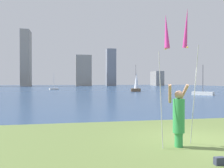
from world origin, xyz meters
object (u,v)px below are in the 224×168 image
person (179,116)px  sailboat_3 (203,93)px  kite_flag_left (166,36)px  sailboat_4 (54,89)px  sailboat_1 (136,83)px  bag (220,161)px  kite_flag_right (187,31)px

person → sailboat_3: (16.30, 24.77, -0.67)m
kite_flag_left → sailboat_4: bearing=96.3°
sailboat_3 → sailboat_1: bearing=114.9°
sailboat_3 → sailboat_4: sailboat_3 is taller
bag → sailboat_1: (9.87, 39.74, 1.52)m
person → sailboat_3: bearing=51.3°
kite_flag_right → bag: kite_flag_right is taller
sailboat_4 → person: bearing=-83.0°
person → sailboat_3: sailboat_3 is taller
person → bag: 1.91m
bag → sailboat_1: 40.98m
sailboat_3 → sailboat_4: (-22.69, 27.34, -0.07)m
sailboat_1 → sailboat_3: size_ratio=1.20×
sailboat_1 → sailboat_3: bearing=-65.1°
kite_flag_right → sailboat_4: kite_flag_right is taller
kite_flag_right → sailboat_4: (-6.96, 51.54, -3.53)m
sailboat_1 → sailboat_3: sailboat_1 is taller
kite_flag_left → sailboat_3: bearing=56.1°
kite_flag_left → sailboat_4: 52.85m
bag → sailboat_3: size_ratio=0.06×
person → kite_flag_left: 2.53m
kite_flag_left → kite_flag_right: size_ratio=0.89×
person → sailboat_4: size_ratio=0.49×
kite_flag_right → sailboat_4: bearing=97.7°
kite_flag_left → bag: bearing=-58.7°
sailboat_3 → kite_flag_left: bearing=-123.9°
kite_flag_right → person: bearing=-134.8°
kite_flag_left → person: bearing=29.4°
person → kite_flag_right: kite_flag_right is taller
kite_flag_left → bag: (0.82, -1.35, -3.31)m
kite_flag_right → sailboat_4: size_ratio=1.13×
kite_flag_left → sailboat_1: (10.69, 38.39, -1.80)m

